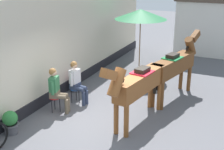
{
  "coord_description": "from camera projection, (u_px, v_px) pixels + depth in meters",
  "views": [
    {
      "loc": [
        3.32,
        -6.8,
        4.2
      ],
      "look_at": [
        -0.4,
        1.2,
        1.05
      ],
      "focal_mm": 49.19,
      "sensor_mm": 36.0,
      "label": 1
    }
  ],
  "objects": [
    {
      "name": "ground_plane",
      "position": [
        143.0,
        89.0,
        11.1
      ],
      "size": [
        40.0,
        40.0,
        0.0
      ],
      "primitive_type": "plane",
      "color": "#56565B"
    },
    {
      "name": "pub_facade_wall",
      "position": [
        58.0,
        50.0,
        10.31
      ],
      "size": [
        0.34,
        14.0,
        3.4
      ],
      "color": "beige",
      "rests_on": "ground_plane"
    },
    {
      "name": "distant_cottage",
      "position": [
        213.0,
        17.0,
        15.28
      ],
      "size": [
        3.4,
        2.6,
        3.5
      ],
      "color": "silver",
      "rests_on": "ground_plane"
    },
    {
      "name": "seated_visitor_near",
      "position": [
        56.0,
        88.0,
        9.1
      ],
      "size": [
        0.61,
        0.48,
        1.39
      ],
      "color": "red",
      "rests_on": "ground_plane"
    },
    {
      "name": "seated_visitor_far",
      "position": [
        77.0,
        80.0,
        9.72
      ],
      "size": [
        0.61,
        0.49,
        1.39
      ],
      "color": "#194C99",
      "rests_on": "ground_plane"
    },
    {
      "name": "saddled_horse_near",
      "position": [
        138.0,
        84.0,
        8.34
      ],
      "size": [
        0.77,
        2.98,
        2.06
      ],
      "color": "brown",
      "rests_on": "ground_plane"
    },
    {
      "name": "saddled_horse_far",
      "position": [
        175.0,
        64.0,
        10.02
      ],
      "size": [
        0.96,
        2.95,
        2.06
      ],
      "color": "brown",
      "rests_on": "ground_plane"
    },
    {
      "name": "flower_planter_near",
      "position": [
        10.0,
        122.0,
        8.04
      ],
      "size": [
        0.43,
        0.43,
        0.64
      ],
      "color": "#4C4C51",
      "rests_on": "ground_plane"
    },
    {
      "name": "flower_planter_far",
      "position": [
        75.0,
        82.0,
        10.78
      ],
      "size": [
        0.43,
        0.43,
        0.64
      ],
      "color": "#4C4C51",
      "rests_on": "ground_plane"
    },
    {
      "name": "cafe_parasol",
      "position": [
        141.0,
        15.0,
        12.22
      ],
      "size": [
        2.1,
        2.1,
        2.58
      ],
      "color": "black",
      "rests_on": "ground_plane"
    }
  ]
}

